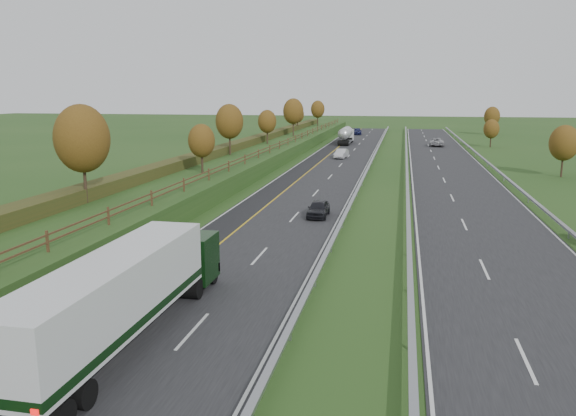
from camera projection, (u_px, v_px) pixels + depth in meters
name	position (u px, v px, depth m)	size (l,w,h in m)	color
ground	(383.00, 184.00, 65.96)	(400.00, 400.00, 0.00)	#244619
near_carriageway	(321.00, 176.00, 72.32)	(10.50, 200.00, 0.04)	black
far_carriageway	(454.00, 179.00, 69.09)	(10.50, 200.00, 0.04)	black
hard_shoulder	(293.00, 175.00, 73.06)	(3.00, 200.00, 0.04)	black
lane_markings	(371.00, 177.00, 70.95)	(26.75, 200.00, 0.01)	silver
embankment_left	(225.00, 165.00, 74.67)	(12.00, 200.00, 2.00)	#244619
hedge_left	(210.00, 153.00, 74.75)	(2.20, 180.00, 1.10)	#343C18
fence_left	(257.00, 154.00, 73.05)	(0.12, 189.06, 1.20)	#422B19
median_barrier_near	(366.00, 172.00, 71.09)	(0.32, 200.00, 0.71)	gray
median_barrier_far	(407.00, 173.00, 70.09)	(0.32, 200.00, 0.71)	gray
outer_barrier_far	(504.00, 176.00, 67.83)	(0.32, 200.00, 0.71)	gray
trees_left	(218.00, 126.00, 70.29)	(6.64, 164.30, 7.66)	#2D2116
trees_far	(523.00, 131.00, 93.67)	(8.45, 118.60, 7.12)	#2D2116
box_lorry	(127.00, 292.00, 23.33)	(2.58, 16.28, 4.06)	black
road_tanker	(346.00, 135.00, 117.19)	(2.40, 11.22, 3.46)	silver
car_dark_near	(318.00, 209.00, 48.07)	(1.66, 4.13, 1.41)	black
car_silver_mid	(341.00, 154.00, 91.26)	(1.58, 4.53, 1.49)	silver
car_small_far	(357.00, 132.00, 143.38)	(2.12, 5.22, 1.51)	#171B48
car_oncoming	(437.00, 142.00, 112.20)	(2.68, 5.81, 1.61)	#A8A7AC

